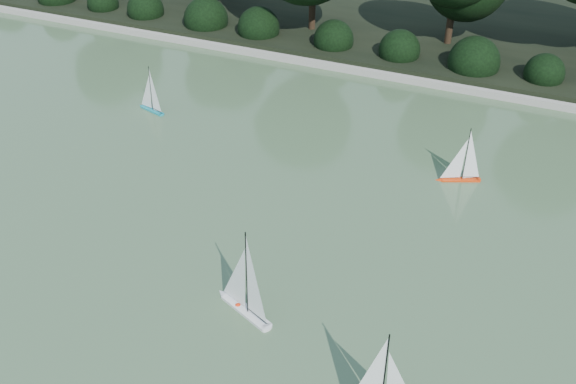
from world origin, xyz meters
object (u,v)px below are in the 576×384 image
Objects in this scene: sailboat_white_a at (241,296)px; race_buoy at (238,307)px; sailboat_teal at (149,103)px; sailboat_orange at (458,172)px.

race_buoy is at bearing 176.11° from sailboat_white_a.
race_buoy is (-0.07, 0.01, -0.26)m from sailboat_white_a.
sailboat_white_a is 0.27m from race_buoy.
sailboat_teal reaches higher than race_buoy.
sailboat_orange is 7.42m from sailboat_teal.
sailboat_white_a reaches higher than race_buoy.
sailboat_white_a is 1.31× the size of sailboat_orange.
sailboat_white_a is 7.27m from sailboat_teal.
sailboat_orange is at bearing -0.72° from sailboat_teal.
sailboat_teal is at bearing 179.28° from sailboat_orange.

